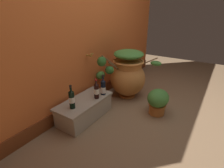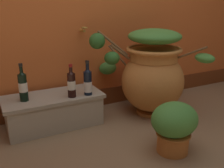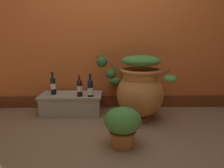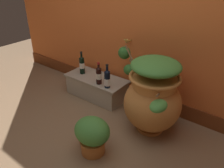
# 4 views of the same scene
# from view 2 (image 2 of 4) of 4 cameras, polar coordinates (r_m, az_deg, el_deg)

# --- Properties ---
(ground_plane) EXTENTS (7.00, 7.00, 0.00)m
(ground_plane) POSITION_cam_2_polar(r_m,az_deg,el_deg) (1.86, 10.01, -16.67)
(ground_plane) COLOR #896B4C
(terracotta_urn) EXTENTS (0.87, 0.89, 0.82)m
(terracotta_urn) POSITION_cam_2_polar(r_m,az_deg,el_deg) (2.44, 8.88, 2.50)
(terracotta_urn) COLOR #CC7F3D
(terracotta_urn) RESTS_ON ground_plane
(stone_ledge) EXTENTS (0.84, 0.39, 0.28)m
(stone_ledge) POSITION_cam_2_polar(r_m,az_deg,el_deg) (2.30, -12.93, -5.46)
(stone_ledge) COLOR #B2A893
(stone_ledge) RESTS_ON ground_plane
(wine_bottle_left) EXTENTS (0.07, 0.07, 0.30)m
(wine_bottle_left) POSITION_cam_2_polar(r_m,az_deg,el_deg) (2.19, -5.46, 0.53)
(wine_bottle_left) COLOR black
(wine_bottle_left) RESTS_ON stone_ledge
(wine_bottle_middle) EXTENTS (0.07, 0.07, 0.29)m
(wine_bottle_middle) POSITION_cam_2_polar(r_m,az_deg,el_deg) (2.15, -9.09, 0.25)
(wine_bottle_middle) COLOR black
(wine_bottle_middle) RESTS_ON stone_ledge
(wine_bottle_right) EXTENTS (0.07, 0.07, 0.31)m
(wine_bottle_right) POSITION_cam_2_polar(r_m,az_deg,el_deg) (2.16, -19.37, -0.23)
(wine_bottle_right) COLOR black
(wine_bottle_right) RESTS_ON stone_ledge
(potted_shrub) EXTENTS (0.35, 0.30, 0.38)m
(potted_shrub) POSITION_cam_2_polar(r_m,az_deg,el_deg) (1.89, 13.74, -8.94)
(potted_shrub) COLOR #C17033
(potted_shrub) RESTS_ON ground_plane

